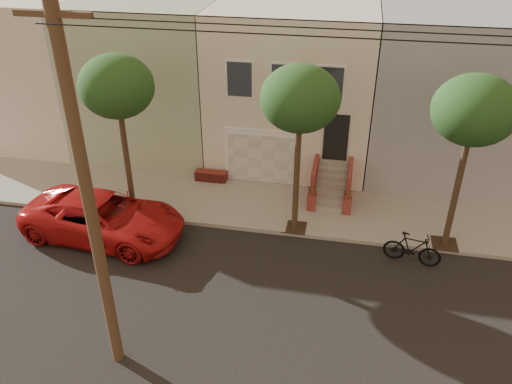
# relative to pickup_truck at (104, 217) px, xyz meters

# --- Properties ---
(ground) EXTENTS (90.00, 90.00, 0.00)m
(ground) POSITION_rel_pickup_truck_xyz_m (5.90, -2.21, -0.83)
(ground) COLOR black
(ground) RESTS_ON ground
(sidewalk) EXTENTS (40.00, 3.70, 0.15)m
(sidewalk) POSITION_rel_pickup_truck_xyz_m (5.90, 3.14, -0.76)
(sidewalk) COLOR #9A988C
(sidewalk) RESTS_ON ground
(house_row) EXTENTS (33.10, 11.70, 7.00)m
(house_row) POSITION_rel_pickup_truck_xyz_m (5.90, 8.98, 2.81)
(house_row) COLOR beige
(house_row) RESTS_ON sidewalk
(tree_left) EXTENTS (2.70, 2.57, 6.30)m
(tree_left) POSITION_rel_pickup_truck_xyz_m (0.40, 1.69, 4.42)
(tree_left) COLOR #2D2116
(tree_left) RESTS_ON sidewalk
(tree_mid) EXTENTS (2.70, 2.57, 6.30)m
(tree_mid) POSITION_rel_pickup_truck_xyz_m (6.90, 1.69, 4.42)
(tree_mid) COLOR #2D2116
(tree_mid) RESTS_ON sidewalk
(tree_right) EXTENTS (2.70, 2.57, 6.30)m
(tree_right) POSITION_rel_pickup_truck_xyz_m (12.40, 1.69, 4.42)
(tree_right) COLOR #2D2116
(tree_right) RESTS_ON sidewalk
(pickup_truck) EXTENTS (6.24, 3.34, 1.67)m
(pickup_truck) POSITION_rel_pickup_truck_xyz_m (0.00, 0.00, 0.00)
(pickup_truck) COLOR red
(pickup_truck) RESTS_ON ground
(motorcycle) EXTENTS (2.04, 0.90, 1.18)m
(motorcycle) POSITION_rel_pickup_truck_xyz_m (11.12, 0.54, -0.24)
(motorcycle) COLOR black
(motorcycle) RESTS_ON ground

